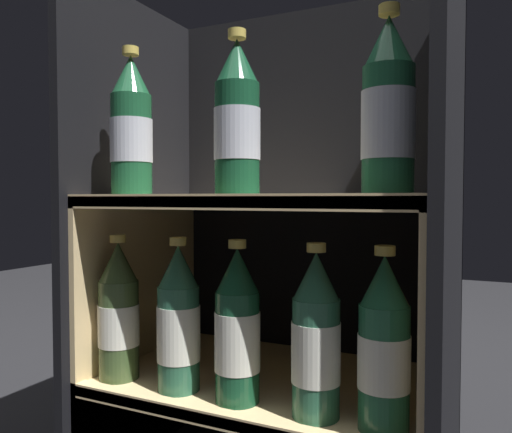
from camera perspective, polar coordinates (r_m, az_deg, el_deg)
fridge_back_wall at (r=1.13m, az=5.80°, el=-1.48°), size 0.65×0.02×0.97m
fridge_side_left at (r=1.11m, az=-13.64°, el=-1.61°), size 0.02×0.44×0.97m
fridge_side_right at (r=0.86m, az=21.19°, el=-2.74°), size 0.02×0.44×0.97m
shelf_lower at (r=1.00m, az=1.28°, el=-20.09°), size 0.61×0.40×0.22m
shelf_upper at (r=0.94m, az=1.37°, el=-7.16°), size 0.61×0.40×0.56m
bottle_upper_front_0 at (r=0.95m, az=-14.07°, el=9.53°), size 0.08×0.08×0.27m
bottle_upper_front_1 at (r=0.83m, az=-1.96°, el=10.67°), size 0.08×0.08×0.27m
bottle_upper_front_2 at (r=0.75m, az=14.88°, el=11.43°), size 0.08×0.08×0.27m
bottle_lower_front_0 at (r=0.98m, az=-15.42°, el=-10.74°), size 0.08×0.08×0.27m
bottle_lower_front_1 at (r=0.91m, az=-8.84°, el=-11.91°), size 0.08×0.08×0.27m
bottle_lower_front_2 at (r=0.85m, az=-1.87°, el=-12.90°), size 0.08×0.08×0.27m
bottle_lower_front_3 at (r=0.80m, az=6.86°, el=-13.86°), size 0.08×0.08×0.27m
bottle_lower_front_4 at (r=0.77m, az=14.42°, el=-14.39°), size 0.08×0.08×0.27m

